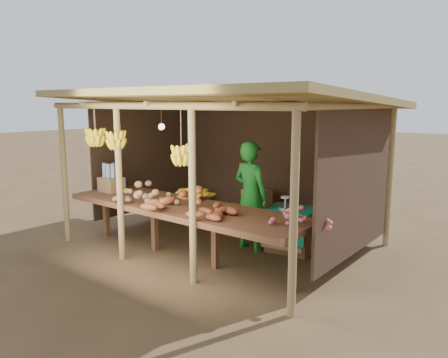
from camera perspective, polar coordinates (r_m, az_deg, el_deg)
The scene contains 13 objects.
ground at distance 7.16m, azimuth 0.00°, elevation -8.30°, with size 60.00×60.00×0.00m, color brown.
stall_structure at distance 6.82m, azimuth -0.53°, elevation 7.21°, with size 4.70×3.50×2.43m.
counter at distance 6.27m, azimuth -5.41°, elevation -3.97°, with size 3.90×1.05×0.80m.
potato_heap at distance 6.43m, azimuth -10.18°, elevation -1.52°, with size 0.93×0.56×0.36m, color olive, non-canonical shape.
sweet_potato_heap at distance 5.83m, azimuth -4.85°, elevation -2.58°, with size 1.13×0.68×0.36m, color #9D4728, non-canonical shape.
onion_heap at distance 5.16m, azimuth 10.39°, elevation -4.39°, with size 0.77×0.46×0.35m, color #BD5C5D, non-canonical shape.
banana_pile at distance 6.72m, azimuth -4.42°, elevation -0.96°, with size 0.62×0.37×0.35m, color gold, non-canonical shape.
tomato_basin at distance 7.84m, azimuth -13.89°, elevation -0.39°, with size 0.36×0.36×0.19m.
bottle_box at distance 7.40m, azimuth -14.51°, elevation -0.21°, with size 0.39×0.31×0.47m.
vendor at distance 6.66m, azimuth 3.49°, elevation -2.23°, with size 0.61×0.40×1.68m, color #186C1F.
tarp_crate at distance 6.78m, azimuth 8.72°, elevation -6.34°, with size 0.80×0.72×0.87m.
carton_stack at distance 7.90m, azimuth 3.28°, elevation -4.23°, with size 0.99×0.43×0.71m.
burlap_sacks at distance 8.83m, azimuth -3.90°, elevation -3.09°, with size 0.84×0.44×0.59m.
Camera 1 is at (4.23, -5.33, 2.23)m, focal length 35.00 mm.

